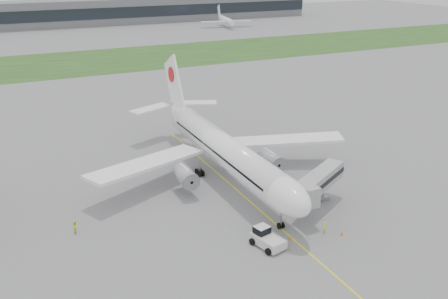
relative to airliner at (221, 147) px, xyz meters
name	(u,v)px	position (x,y,z in m)	size (l,w,h in m)	color
ground	(234,187)	(0.00, -4.87, -5.66)	(600.00, 600.00, 0.00)	gray
apron_markings	(248,200)	(0.00, -9.87, -5.66)	(70.00, 70.00, 0.04)	yellow
grass_strip	(89,62)	(0.00, 115.13, -5.65)	(600.00, 50.00, 0.02)	#23461A
terminal_building	(48,14)	(0.00, 225.00, 1.34)	(320.00, 22.30, 14.00)	slate
airliner	(221,147)	(0.00, 0.00, 0.00)	(48.13, 53.95, 17.88)	white
pushback_tug	(266,238)	(-4.08, -22.80, -4.55)	(4.03, 5.18, 2.41)	silver
jet_bridge	(318,183)	(7.97, -17.21, -1.21)	(12.10, 9.26, 6.01)	#A6A6A9
safety_cone_left	(290,238)	(-0.50, -23.03, -5.41)	(0.37, 0.37, 0.51)	#FF660D
safety_cone_right	(342,233)	(6.66, -25.12, -5.36)	(0.44, 0.44, 0.61)	#FF660D
ground_crew_near	(324,227)	(4.89, -23.45, -4.85)	(0.59, 0.39, 1.62)	yellow
ground_crew_far	(76,227)	(-26.46, -8.53, -4.74)	(0.89, 0.70, 1.84)	#F3FC2A
distant_aircraft_right	(226,27)	(88.67, 181.77, -5.66)	(28.46, 25.11, 10.88)	white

